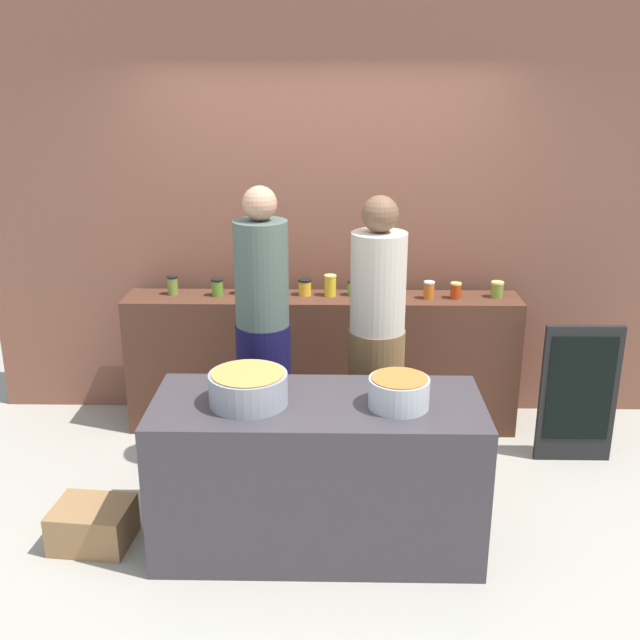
{
  "coord_description": "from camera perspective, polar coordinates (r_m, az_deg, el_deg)",
  "views": [
    {
      "loc": [
        0.08,
        -3.79,
        2.45
      ],
      "look_at": [
        0.0,
        0.35,
        1.05
      ],
      "focal_mm": 42.11,
      "sensor_mm": 36.0,
      "label": 1
    }
  ],
  "objects": [
    {
      "name": "preserve_jar_8",
      "position": [
        5.17,
        6.07,
        2.47
      ],
      "size": [
        0.09,
        0.09,
        0.1
      ],
      "color": "gold",
      "rests_on": "display_shelf"
    },
    {
      "name": "preserve_jar_0",
      "position": [
        5.25,
        -11.14,
        2.61
      ],
      "size": [
        0.07,
        0.07,
        0.13
      ],
      "color": "olive",
      "rests_on": "display_shelf"
    },
    {
      "name": "preserve_jar_4",
      "position": [
        5.14,
        -1.16,
        2.51
      ],
      "size": [
        0.09,
        0.09,
        0.11
      ],
      "color": "gold",
      "rests_on": "display_shelf"
    },
    {
      "name": "display_shelf",
      "position": [
        5.27,
        0.16,
        -3.24
      ],
      "size": [
        2.7,
        0.36,
        0.96
      ],
      "primitive_type": "cube",
      "color": "#502D1F",
      "rests_on": "ground"
    },
    {
      "name": "prep_table",
      "position": [
        4.04,
        -0.18,
        -11.56
      ],
      "size": [
        1.7,
        0.7,
        0.83
      ],
      "primitive_type": "cube",
      "color": "#3B353B",
      "rests_on": "ground"
    },
    {
      "name": "ground",
      "position": [
        4.51,
        -0.09,
        -14.19
      ],
      "size": [
        12.0,
        12.0,
        0.0
      ],
      "primitive_type": "plane",
      "color": "#A29C8F"
    },
    {
      "name": "preserve_jar_1",
      "position": [
        5.17,
        -7.81,
        2.49
      ],
      "size": [
        0.08,
        0.08,
        0.12
      ],
      "color": "#5C8428",
      "rests_on": "display_shelf"
    },
    {
      "name": "cook_with_tongs",
      "position": [
        4.49,
        -4.32,
        -2.4
      ],
      "size": [
        0.33,
        0.33,
        1.83
      ],
      "color": "#120F36",
      "rests_on": "ground"
    },
    {
      "name": "preserve_jar_3",
      "position": [
        5.17,
        -3.79,
        2.75
      ],
      "size": [
        0.07,
        0.07,
        0.14
      ],
      "color": "brown",
      "rests_on": "display_shelf"
    },
    {
      "name": "cooking_pot_center",
      "position": [
        3.78,
        6.02,
        -5.48
      ],
      "size": [
        0.31,
        0.31,
        0.16
      ],
      "color": "#B7B7BC",
      "rests_on": "prep_table"
    },
    {
      "name": "preserve_jar_9",
      "position": [
        5.11,
        8.28,
        2.27
      ],
      "size": [
        0.08,
        0.08,
        0.12
      ],
      "color": "#CB5F1D",
      "rests_on": "display_shelf"
    },
    {
      "name": "cook_in_cap",
      "position": [
        4.53,
        4.31,
        -2.62
      ],
      "size": [
        0.34,
        0.34,
        1.77
      ],
      "color": "brown",
      "rests_on": "ground"
    },
    {
      "name": "storefront_wall",
      "position": [
        5.32,
        0.23,
        8.42
      ],
      "size": [
        4.8,
        0.12,
        3.0
      ],
      "primitive_type": "cube",
      "color": "brown",
      "rests_on": "ground"
    },
    {
      "name": "preserve_jar_11",
      "position": [
        5.23,
        13.31,
        2.28
      ],
      "size": [
        0.09,
        0.09,
        0.11
      ],
      "color": "olive",
      "rests_on": "display_shelf"
    },
    {
      "name": "preserve_jar_5",
      "position": [
        5.12,
        0.78,
        2.65
      ],
      "size": [
        0.08,
        0.08,
        0.15
      ],
      "color": "gold",
      "rests_on": "display_shelf"
    },
    {
      "name": "chalkboard_sign",
      "position": [
        5.09,
        19.05,
        -5.32
      ],
      "size": [
        0.49,
        0.05,
        0.93
      ],
      "color": "black",
      "rests_on": "ground"
    },
    {
      "name": "preserve_jar_7",
      "position": [
        5.07,
        4.34,
        2.22
      ],
      "size": [
        0.08,
        0.08,
        0.11
      ],
      "color": "gold",
      "rests_on": "display_shelf"
    },
    {
      "name": "preserve_jar_2",
      "position": [
        5.18,
        -5.78,
        2.72
      ],
      "size": [
        0.09,
        0.09,
        0.14
      ],
      "color": "#2C5739",
      "rests_on": "display_shelf"
    },
    {
      "name": "cooking_pot_left",
      "position": [
        3.81,
        -5.47,
        -5.19
      ],
      "size": [
        0.4,
        0.4,
        0.17
      ],
      "color": "gray",
      "rests_on": "prep_table"
    },
    {
      "name": "preserve_jar_10",
      "position": [
        5.14,
        10.28,
        2.22
      ],
      "size": [
        0.07,
        0.07,
        0.11
      ],
      "color": "#AF340F",
      "rests_on": "display_shelf"
    },
    {
      "name": "preserve_jar_6",
      "position": [
        5.14,
        2.53,
        2.44
      ],
      "size": [
        0.08,
        0.08,
        0.1
      ],
      "color": "#619831",
      "rests_on": "display_shelf"
    },
    {
      "name": "bread_crate",
      "position": [
        4.36,
        -16.88,
        -14.66
      ],
      "size": [
        0.43,
        0.36,
        0.23
      ],
      "primitive_type": "cube",
      "rotation": [
        0.0,
        0.0,
        -0.1
      ],
      "color": "#976D44",
      "rests_on": "ground"
    }
  ]
}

